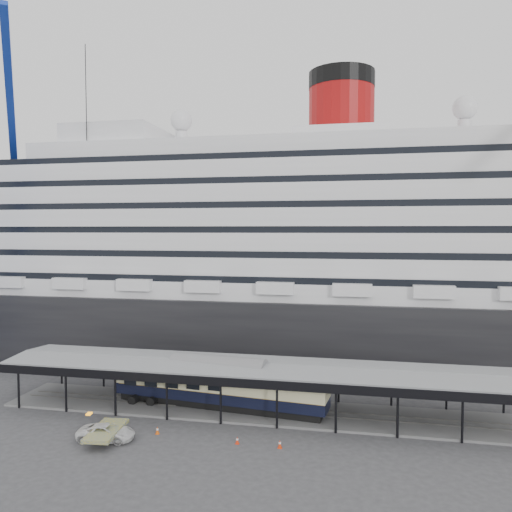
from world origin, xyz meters
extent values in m
plane|color=#363639|center=(0.00, 0.00, 0.00)|extent=(200.00, 200.00, 0.00)
cube|color=black|center=(0.00, 32.00, 5.00)|extent=(130.00, 30.00, 10.00)
cylinder|color=#970C0C|center=(8.00, 32.00, 37.40)|extent=(10.00, 10.00, 9.00)
cylinder|color=black|center=(8.00, 32.00, 42.65)|extent=(10.10, 10.10, 2.50)
sphere|color=silver|center=(-18.00, 32.00, 37.70)|extent=(3.60, 3.60, 3.60)
sphere|color=silver|center=(26.00, 32.00, 37.70)|extent=(3.60, 3.60, 3.60)
cube|color=slate|center=(0.00, 5.00, 0.12)|extent=(56.00, 8.00, 0.24)
cube|color=slate|center=(0.00, 4.28, 0.28)|extent=(54.00, 0.08, 0.10)
cube|color=slate|center=(0.00, 5.72, 0.28)|extent=(54.00, 0.08, 0.10)
cube|color=black|center=(0.00, 0.50, 4.45)|extent=(56.00, 0.18, 0.90)
cube|color=black|center=(0.00, 9.50, 4.45)|extent=(56.00, 0.18, 0.90)
cube|color=slate|center=(0.00, 5.00, 5.18)|extent=(56.00, 9.00, 0.24)
cube|color=#1636AB|center=(-37.61, 15.88, 39.20)|extent=(12.92, 17.86, 16.80)
cylinder|color=black|center=(-29.22, 21.75, 23.60)|extent=(0.12, 0.12, 47.21)
imported|color=silver|center=(-12.36, -5.02, 0.74)|extent=(5.54, 3.01, 1.48)
cube|color=black|center=(-4.26, 5.00, 0.63)|extent=(23.28, 5.42, 0.77)
cube|color=black|center=(-4.26, 5.00, 1.62)|extent=(24.43, 5.99, 1.21)
cube|color=beige|center=(-4.26, 5.00, 2.94)|extent=(24.43, 6.03, 1.43)
cube|color=black|center=(-4.26, 5.00, 3.88)|extent=(24.43, 5.99, 0.44)
cube|color=#E4560C|center=(-8.23, -2.71, 0.01)|extent=(0.46, 0.46, 0.03)
cone|color=#E4560C|center=(-8.23, -2.71, 0.38)|extent=(0.39, 0.39, 0.71)
cylinder|color=white|center=(-8.23, -2.71, 0.45)|extent=(0.23, 0.23, 0.14)
cube|color=red|center=(-0.14, -3.37, 0.01)|extent=(0.39, 0.39, 0.03)
cone|color=red|center=(-0.14, -3.37, 0.35)|extent=(0.33, 0.33, 0.67)
cylinder|color=white|center=(-0.14, -3.37, 0.42)|extent=(0.21, 0.21, 0.13)
cube|color=red|center=(3.84, -3.48, 0.02)|extent=(0.42, 0.42, 0.03)
cone|color=red|center=(3.84, -3.48, 0.39)|extent=(0.35, 0.35, 0.74)
cylinder|color=white|center=(3.84, -3.48, 0.46)|extent=(0.24, 0.24, 0.14)
camera|label=1|loc=(10.38, -47.10, 19.70)|focal=35.00mm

